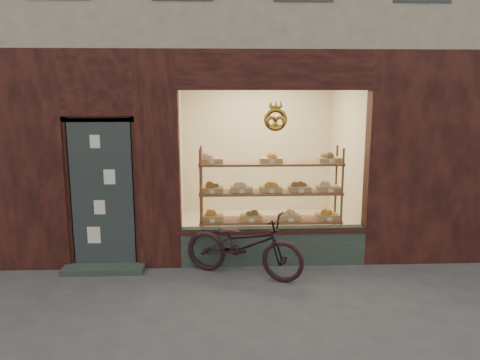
{
  "coord_description": "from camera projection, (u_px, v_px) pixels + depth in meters",
  "views": [
    {
      "loc": [
        -0.33,
        -4.49,
        2.55
      ],
      "look_at": [
        -0.05,
        2.0,
        1.3
      ],
      "focal_mm": 35.0,
      "sensor_mm": 36.0,
      "label": 1
    }
  ],
  "objects": [
    {
      "name": "display_shelf",
      "position": [
        270.0,
        202.0,
        7.26
      ],
      "size": [
        2.2,
        0.45,
        1.7
      ],
      "color": "brown",
      "rests_on": "ground"
    },
    {
      "name": "ground",
      "position": [
        253.0,
        338.0,
        4.9
      ],
      "size": [
        90.0,
        90.0,
        0.0
      ],
      "primitive_type": "plane",
      "color": "#3A3A3B"
    },
    {
      "name": "bicycle",
      "position": [
        244.0,
        245.0,
        6.45
      ],
      "size": [
        1.81,
        1.24,
        0.9
      ],
      "primitive_type": "imported",
      "rotation": [
        0.0,
        0.0,
        1.15
      ],
      "color": "black",
      "rests_on": "ground"
    }
  ]
}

